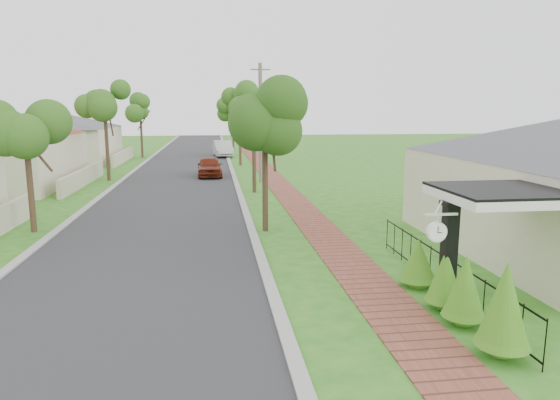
{
  "coord_description": "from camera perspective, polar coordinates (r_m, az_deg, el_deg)",
  "views": [
    {
      "loc": [
        -0.73,
        -11.37,
        4.53
      ],
      "look_at": [
        1.49,
        5.2,
        1.5
      ],
      "focal_mm": 32.0,
      "sensor_mm": 36.0,
      "label": 1
    }
  ],
  "objects": [
    {
      "name": "road",
      "position": [
        31.78,
        -11.66,
        1.86
      ],
      "size": [
        7.0,
        120.0,
        0.02
      ],
      "primitive_type": "cube",
      "color": "#28282B",
      "rests_on": "ground"
    },
    {
      "name": "porch_post",
      "position": [
        12.13,
        18.67,
        -6.62
      ],
      "size": [
        0.48,
        0.48,
        2.52
      ],
      "color": "black",
      "rests_on": "ground"
    },
    {
      "name": "street_trees",
      "position": [
        38.27,
        -11.02,
        10.09
      ],
      "size": [
        10.7,
        37.65,
        5.89
      ],
      "color": "#382619",
      "rests_on": "ground"
    },
    {
      "name": "near_tree",
      "position": [
        18.45,
        -1.75,
        8.97
      ],
      "size": [
        2.01,
        2.01,
        5.17
      ],
      "color": "#382619",
      "rests_on": "ground"
    },
    {
      "name": "parked_car_white",
      "position": [
        49.36,
        -6.55,
        5.84
      ],
      "size": [
        2.04,
        4.83,
        1.55
      ],
      "primitive_type": "imported",
      "rotation": [
        0.0,
        0.0,
        0.08
      ],
      "color": "#BCBCBE",
      "rests_on": "ground"
    },
    {
      "name": "picket_fence",
      "position": [
        13.3,
        17.98,
        -7.73
      ],
      "size": [
        0.03,
        8.02,
        1.0
      ],
      "color": "black",
      "rests_on": "ground"
    },
    {
      "name": "ground",
      "position": [
        12.26,
        -3.75,
        -11.43
      ],
      "size": [
        160.0,
        160.0,
        0.0
      ],
      "primitive_type": "plane",
      "color": "#296F1A",
      "rests_on": "ground"
    },
    {
      "name": "station_clock",
      "position": [
        11.35,
        17.5,
        -3.35
      ],
      "size": [
        0.75,
        0.13,
        0.64
      ],
      "color": "white",
      "rests_on": "ground"
    },
    {
      "name": "far_house_grey",
      "position": [
        47.6,
        -25.22,
        6.67
      ],
      "size": [
        15.56,
        15.56,
        4.6
      ],
      "color": "beige",
      "rests_on": "ground"
    },
    {
      "name": "parked_car_red",
      "position": [
        34.68,
        -8.05,
        3.81
      ],
      "size": [
        1.73,
        4.08,
        1.37
      ],
      "primitive_type": "imported",
      "rotation": [
        0.0,
        0.0,
        0.03
      ],
      "color": "#5F1E0E",
      "rests_on": "ground"
    },
    {
      "name": "hedge_row",
      "position": [
        11.6,
        19.65,
        -9.33
      ],
      "size": [
        0.87,
        4.72,
        1.97
      ],
      "color": "#296514",
      "rests_on": "ground"
    },
    {
      "name": "sidewalk",
      "position": [
        31.95,
        -0.4,
        2.12
      ],
      "size": [
        1.5,
        120.0,
        0.03
      ],
      "primitive_type": "cube",
      "color": "#95533B",
      "rests_on": "ground"
    },
    {
      "name": "kerb_right",
      "position": [
        31.73,
        -5.07,
        2.02
      ],
      "size": [
        0.3,
        120.0,
        0.1
      ],
      "primitive_type": "cube",
      "color": "#9E9E99",
      "rests_on": "ground"
    },
    {
      "name": "utility_pole",
      "position": [
        31.52,
        -2.24,
        8.83
      ],
      "size": [
        1.2,
        0.24,
        7.36
      ],
      "color": "#736359",
      "rests_on": "ground"
    },
    {
      "name": "kerb_left",
      "position": [
        32.24,
        -18.14,
        1.68
      ],
      "size": [
        0.3,
        120.0,
        0.1
      ],
      "primitive_type": "cube",
      "color": "#9E9E99",
      "rests_on": "ground"
    }
  ]
}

